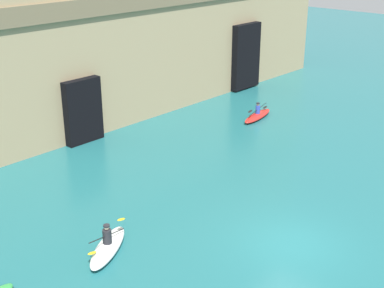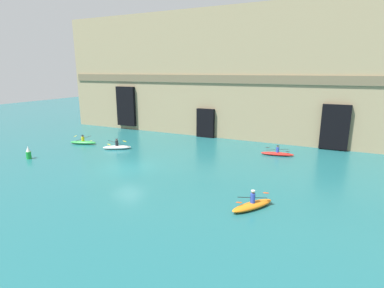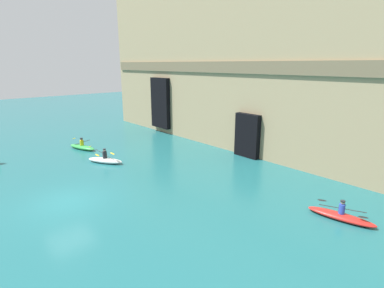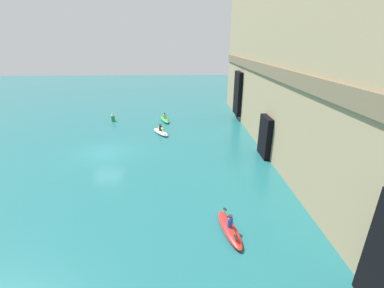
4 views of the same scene
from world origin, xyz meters
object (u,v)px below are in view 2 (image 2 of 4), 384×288
Objects in this scene: kayak_white at (117,147)px; kayak_red at (277,154)px; kayak_orange at (252,205)px; marker_buoy at (28,153)px; kayak_green at (83,142)px.

kayak_white reaches higher than kayak_red.
kayak_orange is at bearing -96.50° from kayak_red.
marker_buoy is at bearing -60.61° from kayak_orange.
marker_buoy reaches higher than kayak_white.
kayak_green is (-5.00, 0.15, -0.01)m from kayak_white.
kayak_red is at bearing -5.15° from kayak_green.
kayak_white reaches higher than kayak_green.
kayak_orange is at bearing -3.40° from marker_buoy.
kayak_green is at bearing 87.83° from marker_buoy.
kayak_white is at bearing -82.24° from kayak_orange.
kayak_red is at bearing -14.18° from kayak_white.
marker_buoy is (-0.25, -6.66, 0.34)m from kayak_green.
kayak_red is (-0.76, 12.71, -0.04)m from kayak_orange.
kayak_orange is 22.02m from marker_buoy.
kayak_orange is 1.03× the size of kayak_white.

